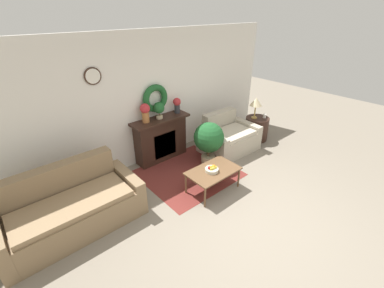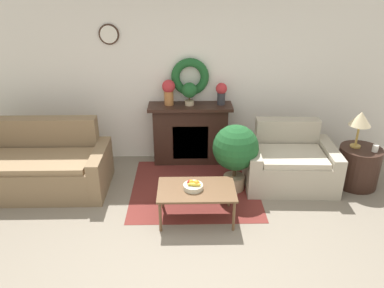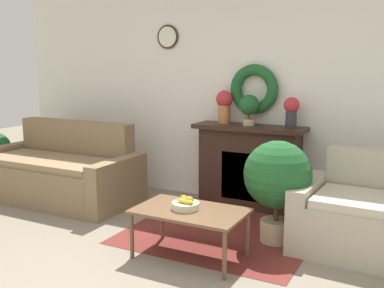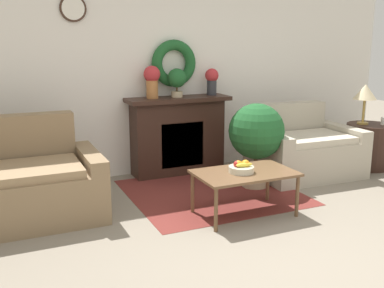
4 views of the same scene
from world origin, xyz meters
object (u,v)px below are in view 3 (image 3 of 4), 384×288
(coffee_table, at_px, (190,214))
(vase_on_mantel_left, at_px, (224,104))
(loveseat_right, at_px, (370,218))
(fruit_bowl, at_px, (186,204))
(potted_plant_floor_by_loveseat, at_px, (277,178))
(fireplace, at_px, (249,166))
(couch_left, at_px, (60,173))
(potted_plant_on_mantel, at_px, (249,107))
(vase_on_mantel_right, at_px, (291,110))

(coffee_table, xyz_separation_m, vase_on_mantel_left, (-0.38, 1.58, 0.81))
(loveseat_right, distance_m, fruit_bowl, 1.67)
(coffee_table, relative_size, vase_on_mantel_left, 2.45)
(fruit_bowl, distance_m, potted_plant_floor_by_loveseat, 0.93)
(fireplace, distance_m, loveseat_right, 1.60)
(couch_left, relative_size, vase_on_mantel_left, 5.23)
(fireplace, height_order, couch_left, fireplace)
(coffee_table, relative_size, potted_plant_floor_by_loveseat, 0.98)
(couch_left, bearing_deg, coffee_table, -19.34)
(fruit_bowl, bearing_deg, potted_plant_on_mantel, 90.79)
(loveseat_right, bearing_deg, vase_on_mantel_left, 160.10)
(fruit_bowl, bearing_deg, coffee_table, 4.64)
(couch_left, xyz_separation_m, vase_on_mantel_left, (1.88, 0.79, 0.87))
(fruit_bowl, relative_size, vase_on_mantel_left, 0.62)
(fireplace, distance_m, fruit_bowl, 1.58)
(potted_plant_floor_by_loveseat, bearing_deg, fireplace, 124.58)
(fireplace, height_order, potted_plant_floor_by_loveseat, fireplace)
(coffee_table, relative_size, potted_plant_on_mantel, 2.71)
(potted_plant_on_mantel, bearing_deg, vase_on_mantel_right, 2.35)
(couch_left, height_order, vase_on_mantel_right, vase_on_mantel_right)
(fireplace, relative_size, vase_on_mantel_left, 3.32)
(fireplace, xyz_separation_m, loveseat_right, (1.42, -0.71, -0.18))
(loveseat_right, relative_size, potted_plant_on_mantel, 3.71)
(loveseat_right, bearing_deg, fruit_bowl, -146.05)
(potted_plant_floor_by_loveseat, bearing_deg, vase_on_mantel_right, 98.46)
(vase_on_mantel_right, bearing_deg, coffee_table, -104.99)
(vase_on_mantel_left, distance_m, potted_plant_on_mantel, 0.32)
(fireplace, xyz_separation_m, fruit_bowl, (0.01, -1.58, -0.02))
(vase_on_mantel_left, bearing_deg, fruit_bowl, -78.03)
(coffee_table, height_order, vase_on_mantel_left, vase_on_mantel_left)
(loveseat_right, height_order, coffee_table, loveseat_right)
(loveseat_right, distance_m, vase_on_mantel_left, 2.09)
(coffee_table, bearing_deg, fireplace, 91.89)
(fruit_bowl, height_order, potted_plant_on_mantel, potted_plant_on_mantel)
(potted_plant_floor_by_loveseat, bearing_deg, potted_plant_on_mantel, 125.55)
(loveseat_right, height_order, vase_on_mantel_right, vase_on_mantel_right)
(potted_plant_on_mantel, bearing_deg, vase_on_mantel_left, 176.36)
(loveseat_right, xyz_separation_m, potted_plant_on_mantel, (-1.43, 0.70, 0.88))
(fireplace, distance_m, potted_plant_floor_by_loveseat, 1.08)
(vase_on_mantel_left, distance_m, potted_plant_floor_by_loveseat, 1.41)
(fireplace, xyz_separation_m, coffee_table, (0.05, -1.58, -0.10))
(vase_on_mantel_left, xyz_separation_m, vase_on_mantel_right, (0.80, -0.00, -0.03))
(couch_left, bearing_deg, fruit_bowl, -19.75)
(loveseat_right, xyz_separation_m, potted_plant_floor_by_loveseat, (-0.82, -0.17, 0.30))
(vase_on_mantel_right, relative_size, potted_plant_on_mantel, 0.96)
(fireplace, distance_m, vase_on_mantel_left, 0.78)
(fireplace, bearing_deg, vase_on_mantel_right, 0.69)
(fireplace, height_order, loveseat_right, fireplace)
(couch_left, xyz_separation_m, potted_plant_floor_by_loveseat, (2.82, -0.09, 0.29))
(fireplace, xyz_separation_m, potted_plant_floor_by_loveseat, (0.61, -0.88, 0.12))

